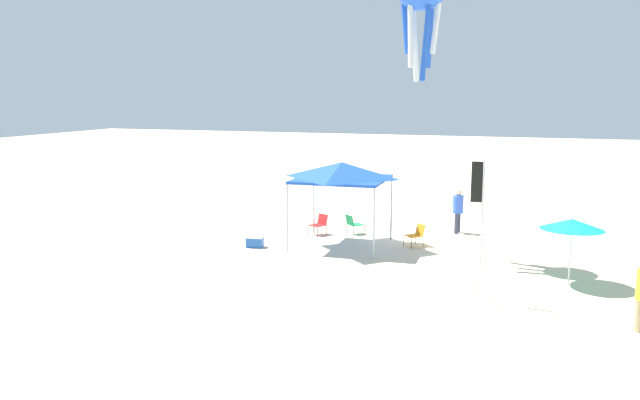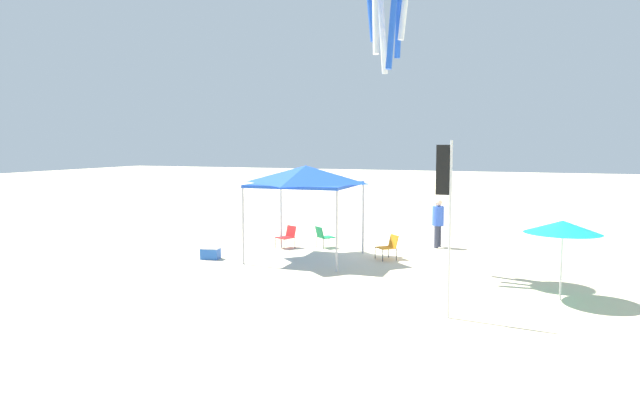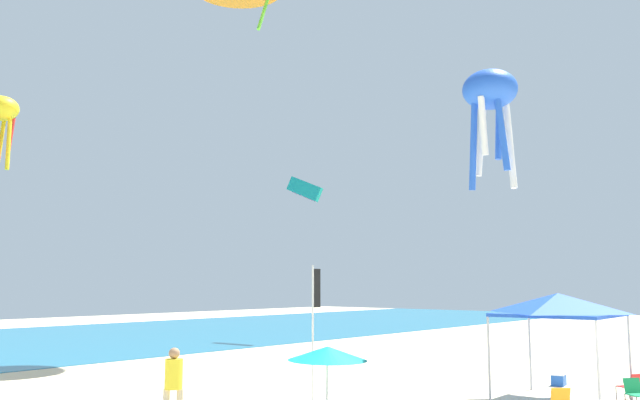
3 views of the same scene
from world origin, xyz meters
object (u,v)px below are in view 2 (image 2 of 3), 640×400
(cooler_box, at_px, (211,253))
(person_beachcomber, at_px, (438,219))
(banner_flag, at_px, (448,212))
(folding_chair_right_of_tent, at_px, (389,245))
(beach_umbrella, at_px, (563,227))
(canopy_tent, at_px, (306,176))
(folding_chair_facing_ocean, at_px, (287,235))
(folding_chair_near_cooler, at_px, (324,235))

(cooler_box, relative_size, person_beachcomber, 0.37)
(cooler_box, relative_size, banner_flag, 0.17)
(folding_chair_right_of_tent, height_order, banner_flag, banner_flag)
(banner_flag, bearing_deg, folding_chair_right_of_tent, -64.60)
(folding_chair_right_of_tent, bearing_deg, beach_umbrella, 13.54)
(canopy_tent, relative_size, banner_flag, 0.84)
(folding_chair_right_of_tent, bearing_deg, folding_chair_facing_ocean, -143.40)
(folding_chair_facing_ocean, height_order, folding_chair_near_cooler, same)
(cooler_box, xyz_separation_m, banner_flag, (-8.41, 3.72, 2.18))
(folding_chair_facing_ocean, xyz_separation_m, banner_flag, (-6.83, 6.54, 1.90))
(canopy_tent, height_order, person_beachcomber, canopy_tent)
(cooler_box, bearing_deg, person_beachcomber, -144.15)
(folding_chair_right_of_tent, relative_size, person_beachcomber, 0.45)
(folding_chair_facing_ocean, xyz_separation_m, person_beachcomber, (-5.22, -2.10, 0.60))
(folding_chair_facing_ocean, bearing_deg, person_beachcomber, 48.09)
(beach_umbrella, relative_size, folding_chair_near_cooler, 2.47)
(folding_chair_facing_ocean, xyz_separation_m, folding_chair_near_cooler, (-1.27, -0.45, 0.00))
(folding_chair_facing_ocean, distance_m, banner_flag, 9.64)
(beach_umbrella, xyz_separation_m, folding_chair_right_of_tent, (5.22, -3.34, -1.36))
(folding_chair_right_of_tent, bearing_deg, cooler_box, -113.12)
(folding_chair_facing_ocean, distance_m, folding_chair_right_of_tent, 4.11)
(folding_chair_right_of_tent, bearing_deg, folding_chair_near_cooler, -156.05)
(canopy_tent, xyz_separation_m, folding_chair_right_of_tent, (-2.65, -0.90, -2.33))
(cooler_box, bearing_deg, folding_chair_right_of_tent, -159.25)
(canopy_tent, bearing_deg, banner_flag, 137.59)
(beach_umbrella, distance_m, cooler_box, 11.04)
(person_beachcomber, bearing_deg, banner_flag, 18.76)
(folding_chair_near_cooler, relative_size, cooler_box, 1.21)
(folding_chair_facing_ocean, bearing_deg, folding_chair_near_cooler, 45.84)
(folding_chair_right_of_tent, bearing_deg, banner_flag, -18.47)
(canopy_tent, xyz_separation_m, person_beachcomber, (-3.82, -3.68, -1.73))
(folding_chair_near_cooler, xyz_separation_m, person_beachcomber, (-3.95, -1.65, 0.60))
(canopy_tent, height_order, folding_chair_near_cooler, canopy_tent)
(canopy_tent, distance_m, folding_chair_facing_ocean, 3.14)
(folding_chair_right_of_tent, height_order, person_beachcomber, person_beachcomber)
(folding_chair_facing_ocean, relative_size, folding_chair_right_of_tent, 1.00)
(beach_umbrella, bearing_deg, folding_chair_right_of_tent, -32.59)
(cooler_box, bearing_deg, folding_chair_facing_ocean, -119.30)
(canopy_tent, distance_m, folding_chair_near_cooler, 3.09)
(beach_umbrella, bearing_deg, folding_chair_facing_ocean, -23.44)
(folding_chair_near_cooler, distance_m, cooler_box, 4.34)
(beach_umbrella, relative_size, folding_chair_right_of_tent, 2.47)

